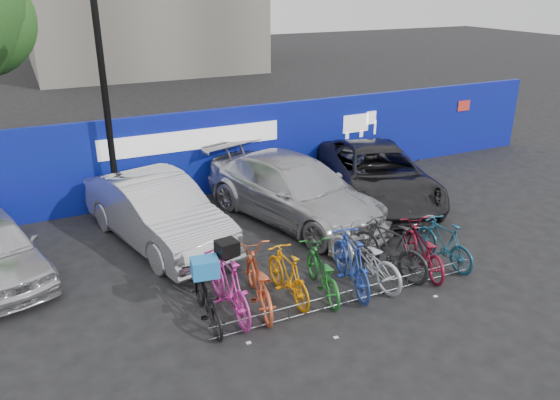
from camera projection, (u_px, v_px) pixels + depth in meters
ground at (334, 288)px, 10.77m from camera, size 100.00×100.00×0.00m
hoarding at (227, 150)px, 15.34m from camera, size 22.00×0.18×2.40m
lamppost at (104, 89)px, 12.79m from camera, size 0.25×0.50×6.11m
bike_rack at (351, 296)px, 10.20m from camera, size 5.60×0.03×0.30m
car_1 at (157, 211)px, 12.39m from camera, size 2.73×4.92×1.54m
car_2 at (295, 190)px, 13.64m from camera, size 3.68×5.77×1.56m
car_3 at (377, 174)px, 14.84m from camera, size 3.94×5.83×1.48m
bike_0 at (207, 299)px, 9.55m from camera, size 0.70×1.79×0.92m
bike_1 at (228, 284)px, 9.76m from camera, size 0.61×1.99×1.19m
bike_2 at (258, 280)px, 10.01m from camera, size 1.05×2.11×1.06m
bike_3 at (288, 275)px, 10.25m from camera, size 0.51×1.69×1.01m
bike_4 at (322, 272)px, 10.43m from camera, size 0.92×1.87×0.94m
bike_5 at (351, 262)px, 10.56m from camera, size 0.92×1.99×1.15m
bike_6 at (364, 256)px, 10.85m from camera, size 1.05×2.17×1.09m
bike_7 at (390, 248)px, 11.10m from camera, size 1.03×2.03×1.17m
bike_8 at (423, 249)px, 11.28m from camera, size 1.08×1.97×0.98m
bike_9 at (444, 242)px, 11.51m from camera, size 0.56×1.70×1.01m
cargo_crate at (205, 267)px, 9.32m from camera, size 0.50×0.41×0.33m
cargo_topcase at (227, 248)px, 9.48m from camera, size 0.40×0.37×0.27m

